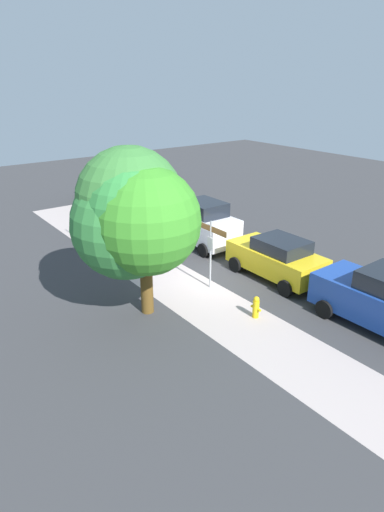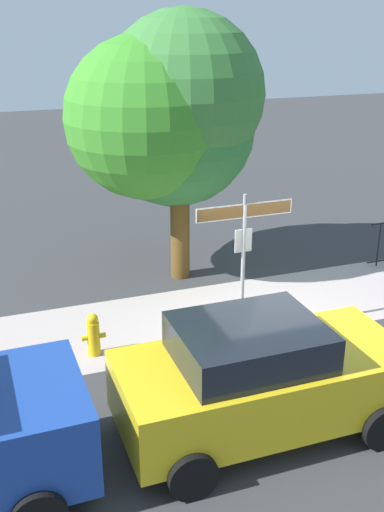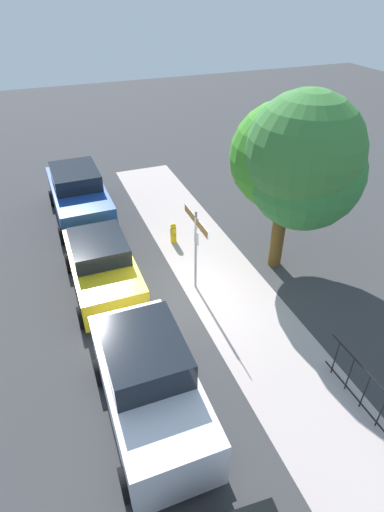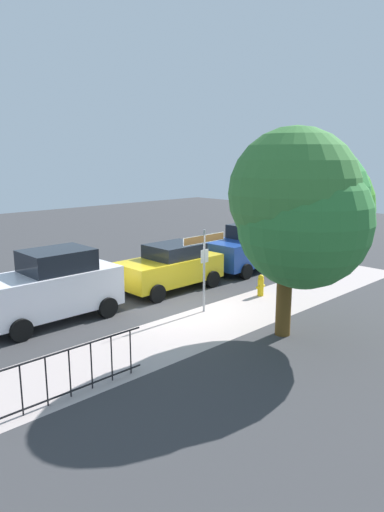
% 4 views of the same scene
% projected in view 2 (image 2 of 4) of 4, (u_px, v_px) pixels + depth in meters
% --- Properties ---
extents(ground_plane, '(60.00, 60.00, 0.00)m').
position_uv_depth(ground_plane, '(266.00, 341.00, 11.13)').
color(ground_plane, '#38383A').
extents(sidewalk_strip, '(24.00, 2.60, 0.00)m').
position_uv_depth(sidewalk_strip, '(324.00, 296.00, 12.90)').
color(sidewalk_strip, '#B2A29E').
rests_on(sidewalk_strip, ground_plane).
extents(street_sign, '(1.78, 0.07, 2.67)m').
position_uv_depth(street_sign, '(244.00, 235.00, 10.66)').
color(street_sign, '#9EA0A5').
rests_on(street_sign, ground_plane).
extents(shade_tree, '(4.24, 3.72, 5.67)m').
position_uv_depth(shade_tree, '(167.00, 111.00, 12.87)').
color(shade_tree, brown).
rests_on(shade_tree, ground_plane).
extents(car_yellow, '(4.02, 2.00, 1.71)m').
position_uv_depth(car_yellow, '(260.00, 377.00, 8.45)').
color(car_yellow, gold).
rests_on(car_yellow, ground_plane).
extents(fire_hydrant, '(0.42, 0.22, 0.78)m').
position_uv_depth(fire_hydrant, '(93.00, 335.00, 10.56)').
color(fire_hydrant, yellow).
rests_on(fire_hydrant, ground_plane).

